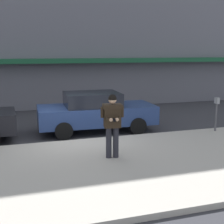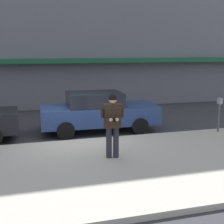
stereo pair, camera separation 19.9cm
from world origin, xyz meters
name	(u,v)px [view 1 (the left image)]	position (x,y,z in m)	size (l,w,h in m)	color
ground_plane	(75,142)	(0.00, 0.00, 0.00)	(80.00, 80.00, 0.00)	#333338
sidewalk	(131,165)	(1.00, -2.85, 0.07)	(32.00, 5.30, 0.14)	#A8A399
curb_paint_line	(102,139)	(1.00, 0.05, 0.00)	(28.00, 0.12, 0.01)	silver
parked_sedan_mid	(96,111)	(1.07, 1.22, 0.79)	(4.56, 2.04, 1.54)	navy
man_texting_on_phone	(112,119)	(0.65, -2.31, 1.25)	(0.64, 0.62, 1.81)	#23232B
parking_meter	(216,109)	(5.25, -0.60, 0.97)	(0.12, 0.18, 1.27)	#4C4C51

